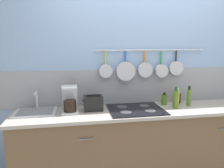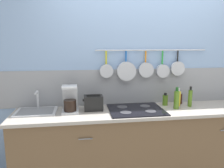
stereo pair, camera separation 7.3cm
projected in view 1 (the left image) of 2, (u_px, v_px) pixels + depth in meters
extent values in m
cube|color=#84A3CC|center=(143.00, 72.00, 2.79)|extent=(7.20, 0.06, 2.60)
cube|color=gray|center=(143.00, 86.00, 2.82)|extent=(7.20, 0.07, 0.44)
cylinder|color=#B7BABF|center=(151.00, 50.00, 2.70)|extent=(1.40, 0.02, 0.02)
cylinder|color=gold|center=(105.00, 58.00, 2.62)|extent=(0.02, 0.02, 0.16)
cylinder|color=#B7BABF|center=(106.00, 71.00, 2.62)|extent=(0.16, 0.04, 0.16)
cylinder|color=#1959B2|center=(125.00, 56.00, 2.66)|extent=(0.02, 0.02, 0.13)
cylinder|color=#B7BABF|center=(126.00, 71.00, 2.66)|extent=(0.23, 0.06, 0.23)
cylinder|color=orange|center=(145.00, 57.00, 2.70)|extent=(0.02, 0.02, 0.14)
cylinder|color=#B7BABF|center=(145.00, 70.00, 2.71)|extent=(0.18, 0.05, 0.18)
cylinder|color=green|center=(161.00, 57.00, 2.74)|extent=(0.02, 0.02, 0.17)
cylinder|color=#B7BABF|center=(161.00, 71.00, 2.75)|extent=(0.16, 0.05, 0.16)
cylinder|color=black|center=(176.00, 56.00, 2.77)|extent=(0.02, 0.02, 0.13)
cylinder|color=#B7BABF|center=(176.00, 68.00, 2.78)|extent=(0.18, 0.04, 0.18)
cube|color=brown|center=(150.00, 146.00, 2.64)|extent=(3.11, 0.52, 0.87)
cylinder|color=slate|center=(86.00, 139.00, 2.19)|extent=(0.14, 0.01, 0.01)
cube|color=#A59E93|center=(151.00, 111.00, 2.56)|extent=(3.15, 0.56, 0.03)
cube|color=#B7BABF|center=(36.00, 112.00, 2.41)|extent=(0.45, 0.34, 0.01)
cube|color=slate|center=(35.00, 111.00, 2.41)|extent=(0.38, 0.27, 0.00)
cylinder|color=#B7BABF|center=(37.00, 100.00, 2.52)|extent=(0.03, 0.03, 0.22)
cylinder|color=#B7BABF|center=(35.00, 93.00, 2.43)|extent=(0.02, 0.14, 0.02)
cube|color=#B7BABF|center=(70.00, 112.00, 2.42)|extent=(0.18, 0.21, 0.02)
cube|color=#B7BABF|center=(70.00, 98.00, 2.46)|extent=(0.16, 0.07, 0.30)
cylinder|color=black|center=(70.00, 106.00, 2.38)|extent=(0.14, 0.14, 0.12)
cube|color=#B7BABF|center=(69.00, 87.00, 2.39)|extent=(0.16, 0.15, 0.02)
cube|color=black|center=(93.00, 103.00, 2.50)|extent=(0.21, 0.16, 0.17)
cube|color=black|center=(93.00, 96.00, 2.46)|extent=(0.16, 0.03, 0.00)
cube|color=black|center=(93.00, 95.00, 2.51)|extent=(0.16, 0.03, 0.00)
cube|color=black|center=(83.00, 101.00, 2.48)|extent=(0.02, 0.02, 0.02)
cube|color=black|center=(136.00, 109.00, 2.53)|extent=(0.63, 0.52, 0.01)
cylinder|color=#38383D|center=(126.00, 112.00, 2.40)|extent=(0.12, 0.12, 0.00)
cylinder|color=#38383D|center=(150.00, 111.00, 2.45)|extent=(0.12, 0.12, 0.00)
cylinder|color=#38383D|center=(122.00, 107.00, 2.60)|extent=(0.12, 0.12, 0.00)
cylinder|color=#38383D|center=(144.00, 106.00, 2.65)|extent=(0.12, 0.12, 0.00)
cylinder|color=#4C721E|center=(164.00, 100.00, 2.73)|extent=(0.06, 0.06, 0.13)
cylinder|color=black|center=(164.00, 94.00, 2.71)|extent=(0.04, 0.04, 0.03)
cylinder|color=#4C721E|center=(176.00, 99.00, 2.58)|extent=(0.06, 0.06, 0.21)
cylinder|color=#194C19|center=(176.00, 89.00, 2.56)|extent=(0.03, 0.03, 0.05)
cylinder|color=yellow|center=(177.00, 98.00, 2.70)|extent=(0.06, 0.06, 0.18)
cylinder|color=beige|center=(177.00, 89.00, 2.68)|extent=(0.03, 0.03, 0.04)
cylinder|color=#33140F|center=(178.00, 98.00, 2.81)|extent=(0.06, 0.06, 0.13)
cylinder|color=beige|center=(179.00, 92.00, 2.79)|extent=(0.03, 0.03, 0.03)
cylinder|color=#4C721E|center=(189.00, 98.00, 2.68)|extent=(0.05, 0.05, 0.20)
cylinder|color=black|center=(189.00, 88.00, 2.66)|extent=(0.03, 0.03, 0.04)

